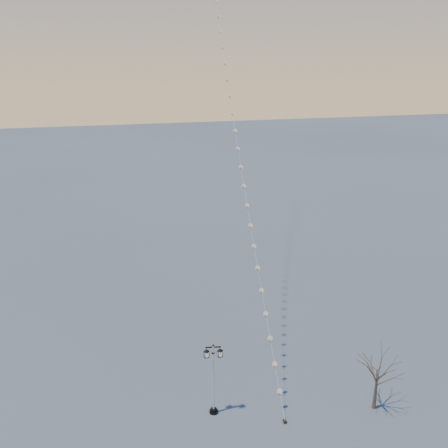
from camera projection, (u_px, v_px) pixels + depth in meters
name	position (u px, v px, depth m)	size (l,w,h in m)	color
street_lamp	(213.00, 376.00, 26.45)	(1.11, 0.55, 4.44)	black
bare_tree	(378.00, 371.00, 26.80)	(2.18, 2.18, 3.62)	brown
kite_train	(224.00, 24.00, 39.09)	(6.41, 41.83, 44.14)	black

